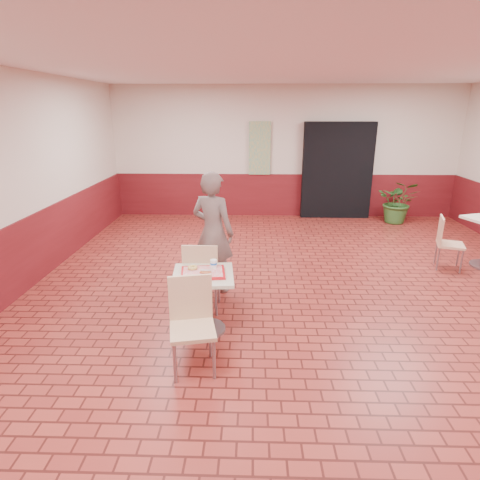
{
  "coord_description": "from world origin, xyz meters",
  "views": [
    {
      "loc": [
        -0.78,
        -4.51,
        2.47
      ],
      "look_at": [
        -0.91,
        0.12,
        0.95
      ],
      "focal_mm": 30.0,
      "sensor_mm": 36.0,
      "label": 1
    }
  ],
  "objects_px": {
    "ring_donut": "(193,268)",
    "paper_cup": "(214,264)",
    "customer": "(213,233)",
    "long_john_donut": "(206,272)",
    "potted_plant": "(398,202)",
    "serving_tray": "(203,273)",
    "chair_second_left": "(446,240)",
    "chair_main_front": "(192,319)",
    "main_table": "(204,293)",
    "chair_main_back": "(202,274)"
  },
  "relations": [
    {
      "from": "ring_donut",
      "to": "paper_cup",
      "type": "distance_m",
      "value": 0.24
    },
    {
      "from": "customer",
      "to": "long_john_donut",
      "type": "xyz_separation_m",
      "value": [
        0.03,
        -1.18,
        -0.09
      ]
    },
    {
      "from": "potted_plant",
      "to": "paper_cup",
      "type": "bearing_deg",
      "value": -128.56
    },
    {
      "from": "serving_tray",
      "to": "chair_second_left",
      "type": "relative_size",
      "value": 0.57
    },
    {
      "from": "paper_cup",
      "to": "potted_plant",
      "type": "distance_m",
      "value": 5.98
    },
    {
      "from": "customer",
      "to": "chair_main_front",
      "type": "bearing_deg",
      "value": 112.61
    },
    {
      "from": "chair_main_front",
      "to": "paper_cup",
      "type": "relative_size",
      "value": 9.54
    },
    {
      "from": "serving_tray",
      "to": "chair_second_left",
      "type": "distance_m",
      "value": 4.2
    },
    {
      "from": "serving_tray",
      "to": "main_table",
      "type": "bearing_deg",
      "value": 165.96
    },
    {
      "from": "main_table",
      "to": "customer",
      "type": "relative_size",
      "value": 0.42
    },
    {
      "from": "customer",
      "to": "ring_donut",
      "type": "xyz_separation_m",
      "value": [
        -0.13,
        -1.07,
        -0.09
      ]
    },
    {
      "from": "ring_donut",
      "to": "long_john_donut",
      "type": "bearing_deg",
      "value": -35.61
    },
    {
      "from": "serving_tray",
      "to": "ring_donut",
      "type": "relative_size",
      "value": 4.28
    },
    {
      "from": "chair_main_back",
      "to": "customer",
      "type": "relative_size",
      "value": 0.55
    },
    {
      "from": "chair_main_back",
      "to": "serving_tray",
      "type": "height_order",
      "value": "chair_main_back"
    },
    {
      "from": "main_table",
      "to": "chair_main_front",
      "type": "height_order",
      "value": "chair_main_front"
    },
    {
      "from": "chair_main_front",
      "to": "long_john_donut",
      "type": "relative_size",
      "value": 6.76
    },
    {
      "from": "main_table",
      "to": "chair_main_front",
      "type": "xyz_separation_m",
      "value": [
        -0.04,
        -0.67,
        0.04
      ]
    },
    {
      "from": "paper_cup",
      "to": "potted_plant",
      "type": "xyz_separation_m",
      "value": [
        3.72,
        4.67,
        -0.3
      ]
    },
    {
      "from": "chair_second_left",
      "to": "potted_plant",
      "type": "height_order",
      "value": "potted_plant"
    },
    {
      "from": "chair_main_front",
      "to": "chair_main_back",
      "type": "bearing_deg",
      "value": 80.45
    },
    {
      "from": "chair_main_front",
      "to": "chair_second_left",
      "type": "height_order",
      "value": "chair_main_front"
    },
    {
      "from": "chair_main_back",
      "to": "serving_tray",
      "type": "xyz_separation_m",
      "value": [
        0.08,
        -0.45,
        0.21
      ]
    },
    {
      "from": "customer",
      "to": "ring_donut",
      "type": "distance_m",
      "value": 1.08
    },
    {
      "from": "ring_donut",
      "to": "paper_cup",
      "type": "relative_size",
      "value": 1.17
    },
    {
      "from": "chair_main_back",
      "to": "paper_cup",
      "type": "bearing_deg",
      "value": 118.92
    },
    {
      "from": "customer",
      "to": "long_john_donut",
      "type": "height_order",
      "value": "customer"
    },
    {
      "from": "potted_plant",
      "to": "chair_second_left",
      "type": "bearing_deg",
      "value": -93.65
    },
    {
      "from": "paper_cup",
      "to": "chair_second_left",
      "type": "bearing_deg",
      "value": 28.75
    },
    {
      "from": "customer",
      "to": "paper_cup",
      "type": "distance_m",
      "value": 1.03
    },
    {
      "from": "potted_plant",
      "to": "chair_main_back",
      "type": "bearing_deg",
      "value": -132.1
    },
    {
      "from": "customer",
      "to": "ring_donut",
      "type": "height_order",
      "value": "customer"
    },
    {
      "from": "chair_main_front",
      "to": "paper_cup",
      "type": "distance_m",
      "value": 0.84
    },
    {
      "from": "chair_main_front",
      "to": "long_john_donut",
      "type": "xyz_separation_m",
      "value": [
        0.07,
        0.62,
        0.24
      ]
    },
    {
      "from": "main_table",
      "to": "chair_main_front",
      "type": "relative_size",
      "value": 0.76
    },
    {
      "from": "chair_main_back",
      "to": "chair_second_left",
      "type": "height_order",
      "value": "chair_main_back"
    },
    {
      "from": "long_john_donut",
      "to": "paper_cup",
      "type": "xyz_separation_m",
      "value": [
        0.08,
        0.16,
        0.03
      ]
    },
    {
      "from": "main_table",
      "to": "long_john_donut",
      "type": "relative_size",
      "value": 5.17
    },
    {
      "from": "main_table",
      "to": "paper_cup",
      "type": "height_order",
      "value": "paper_cup"
    },
    {
      "from": "chair_main_back",
      "to": "ring_donut",
      "type": "bearing_deg",
      "value": 83.27
    },
    {
      "from": "main_table",
      "to": "chair_main_back",
      "type": "distance_m",
      "value": 0.46
    },
    {
      "from": "main_table",
      "to": "customer",
      "type": "xyz_separation_m",
      "value": [
        0.01,
        1.13,
        0.37
      ]
    },
    {
      "from": "paper_cup",
      "to": "chair_second_left",
      "type": "relative_size",
      "value": 0.12
    },
    {
      "from": "potted_plant",
      "to": "ring_donut",
      "type": "bearing_deg",
      "value": -130.01
    },
    {
      "from": "customer",
      "to": "serving_tray",
      "type": "distance_m",
      "value": 1.14
    },
    {
      "from": "chair_second_left",
      "to": "serving_tray",
      "type": "bearing_deg",
      "value": 137.13
    },
    {
      "from": "long_john_donut",
      "to": "chair_second_left",
      "type": "bearing_deg",
      "value": 30.16
    },
    {
      "from": "chair_main_front",
      "to": "potted_plant",
      "type": "height_order",
      "value": "potted_plant"
    },
    {
      "from": "long_john_donut",
      "to": "serving_tray",
      "type": "bearing_deg",
      "value": 125.4
    },
    {
      "from": "main_table",
      "to": "chair_second_left",
      "type": "height_order",
      "value": "chair_second_left"
    }
  ]
}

